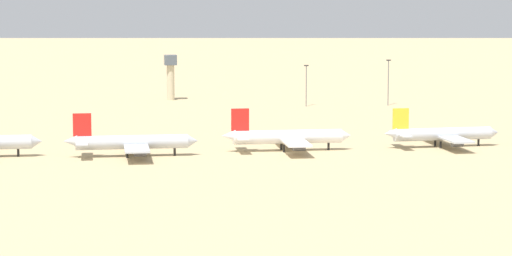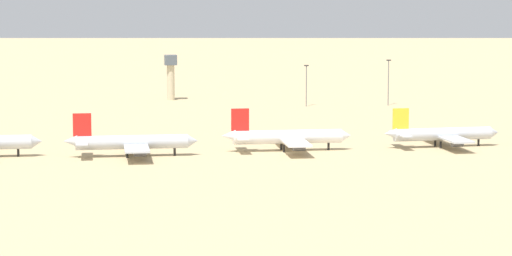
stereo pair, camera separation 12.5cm
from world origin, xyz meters
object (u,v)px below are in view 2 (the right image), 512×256
parked_jet_yellow_3 (441,134)px  light_pole_east (388,79)px  control_tower (171,73)px  parked_jet_red_1 (131,142)px  parked_jet_red_2 (286,137)px  light_pole_west (306,83)px

parked_jet_yellow_3 → light_pole_east: (15.37, 113.98, 6.55)m
control_tower → parked_jet_yellow_3: bearing=-64.9°
parked_jet_red_1 → control_tower: size_ratio=2.00×
parked_jet_red_2 → light_pole_east: bearing=62.3°
parked_jet_yellow_3 → parked_jet_red_1: bearing=-179.9°
parked_jet_yellow_3 → light_pole_east: size_ratio=1.97×
parked_jet_red_2 → control_tower: size_ratio=2.02×
parked_jet_red_1 → light_pole_east: (108.18, 118.21, 6.36)m
control_tower → light_pole_west: (51.56, -32.45, -1.95)m
parked_jet_red_1 → light_pole_east: light_pole_east is taller
control_tower → light_pole_east: 91.46m
parked_jet_yellow_3 → light_pole_east: 115.20m
light_pole_west → light_pole_east: 33.31m
parked_jet_red_2 → parked_jet_yellow_3: bearing=1.6°
parked_jet_yellow_3 → light_pole_west: light_pole_west is taller
parked_jet_red_1 → light_pole_west: size_ratio=2.29×
parked_jet_red_2 → light_pole_west: bearing=76.8°
control_tower → light_pole_east: (84.82, -34.20, -0.99)m
parked_jet_red_2 → control_tower: control_tower is taller
control_tower → light_pole_west: size_ratio=1.15×
light_pole_west → parked_jet_red_2: bearing=-104.2°
control_tower → light_pole_east: bearing=-22.0°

